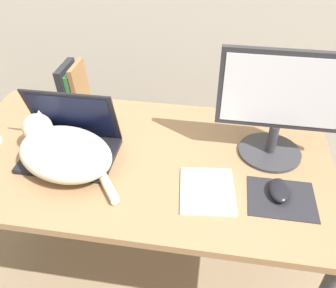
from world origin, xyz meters
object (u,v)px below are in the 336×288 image
object	(u,v)px
cat	(63,151)
book_row	(74,88)
laptop	(71,143)
computer_mouse	(280,190)
external_monitor	(280,105)
notepad	(207,191)

from	to	relation	value
cat	book_row	size ratio (longest dim) A/B	2.07
laptop	computer_mouse	distance (m)	0.76
computer_mouse	external_monitor	bearing A→B (deg)	94.68
laptop	external_monitor	bearing A→B (deg)	9.01
cat	notepad	size ratio (longest dim) A/B	1.89
computer_mouse	notepad	size ratio (longest dim) A/B	0.47
cat	computer_mouse	world-z (taller)	cat
laptop	computer_mouse	bearing A→B (deg)	-7.52
computer_mouse	book_row	distance (m)	0.95
computer_mouse	laptop	bearing A→B (deg)	172.48
laptop	computer_mouse	world-z (taller)	laptop
laptop	notepad	distance (m)	0.54
external_monitor	computer_mouse	size ratio (longest dim) A/B	3.89
book_row	notepad	size ratio (longest dim) A/B	0.91
computer_mouse	notepad	world-z (taller)	computer_mouse
notepad	laptop	bearing A→B (deg)	166.69
cat	book_row	world-z (taller)	book_row
laptop	external_monitor	distance (m)	0.77
external_monitor	book_row	distance (m)	0.86
laptop	notepad	xyz separation A→B (m)	(0.52, -0.12, -0.04)
laptop	cat	xyz separation A→B (m)	(0.00, -0.07, 0.02)
cat	notepad	bearing A→B (deg)	-5.47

